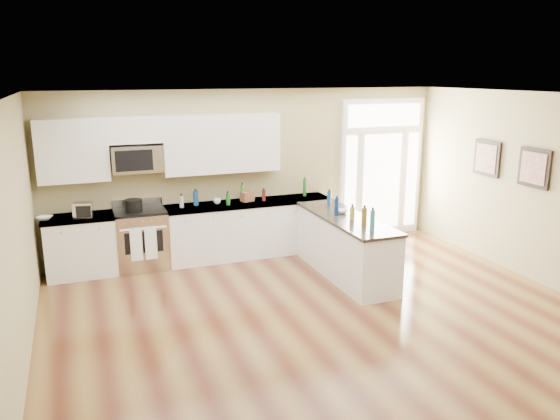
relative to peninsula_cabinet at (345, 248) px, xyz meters
name	(u,v)px	position (x,y,z in m)	size (l,w,h in m)	color
ground	(362,352)	(-0.93, -2.24, -0.43)	(8.00, 8.00, 0.00)	#522717
room_shell	(368,205)	(-0.93, -2.24, 1.27)	(8.00, 8.00, 8.00)	tan
back_cabinet_left	(82,248)	(-3.80, 1.45, 0.00)	(1.10, 0.66, 0.94)	white
back_cabinet_right	(250,230)	(-1.08, 1.45, 0.00)	(2.85, 0.66, 0.94)	white
peninsula_cabinet	(345,248)	(0.00, 0.00, 0.00)	(0.69, 2.32, 0.94)	white
upper_cabinet_left	(72,151)	(-3.81, 1.59, 1.49)	(1.04, 0.33, 0.95)	white
upper_cabinet_right	(222,144)	(-1.50, 1.59, 1.49)	(1.94, 0.33, 0.95)	white
upper_cabinet_short	(135,130)	(-2.88, 1.59, 1.77)	(0.82, 0.33, 0.40)	white
microwave	(137,159)	(-2.88, 1.56, 1.33)	(0.78, 0.41, 0.42)	silver
entry_door	(381,168)	(1.62, 1.71, 0.87)	(1.70, 0.10, 2.60)	white
wall_art_near	(487,158)	(2.54, -0.04, 1.27)	(0.05, 0.58, 0.58)	black
wall_art_far	(534,168)	(2.54, -1.04, 1.27)	(0.05, 0.58, 0.58)	black
kitchen_range	(142,239)	(-2.89, 1.45, 0.04)	(0.80, 0.70, 1.08)	silver
stockpot	(134,205)	(-2.98, 1.42, 0.62)	(0.27, 0.27, 0.21)	black
toaster_oven	(83,210)	(-3.73, 1.35, 0.62)	(0.27, 0.21, 0.23)	silver
cardboard_box	(247,196)	(-1.10, 1.50, 0.59)	(0.20, 0.15, 0.17)	brown
bowl_left	(45,218)	(-4.28, 1.42, 0.53)	(0.21, 0.21, 0.05)	white
bowl_peninsula	(341,211)	(0.03, 0.21, 0.53)	(0.19, 0.19, 0.06)	white
cup_counter	(217,201)	(-1.62, 1.50, 0.55)	(0.12, 0.12, 0.09)	white
counter_bottles	(287,203)	(-0.70, 0.67, 0.63)	(2.38, 2.44, 0.30)	#19591E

